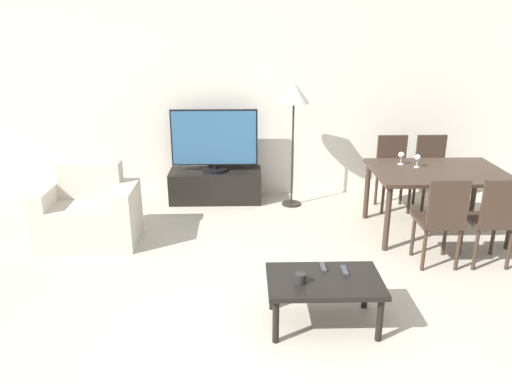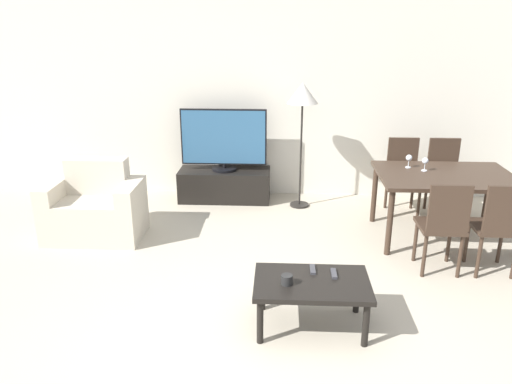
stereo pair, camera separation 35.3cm
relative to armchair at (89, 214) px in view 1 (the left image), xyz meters
The scene contains 17 objects.
ground_plane 2.80m from the armchair, 49.72° to the right, with size 18.00×18.00×0.00m, color #B2A893.
wall_back 2.59m from the armchair, 40.91° to the left, with size 7.81×0.06×2.70m.
armchair is the anchor object (origin of this frame).
tv_stand 1.79m from the armchair, 44.28° to the left, with size 1.18×0.48×0.41m.
tv 1.86m from the armchair, 44.22° to the left, with size 1.10×0.32×0.80m.
coffee_table 2.77m from the armchair, 35.30° to the right, with size 0.88×0.56×0.40m.
dining_table 3.78m from the armchair, ahead, with size 1.41×1.00×0.73m.
dining_chair_near 3.58m from the armchair, 10.73° to the right, with size 0.40×0.40×0.91m.
dining_chair_far 4.12m from the armchair, 13.35° to the left, with size 0.40×0.40×0.91m.
dining_chair_near_right 4.06m from the armchair, ahead, with size 0.40×0.40×0.91m.
dining_chair_far_left 3.64m from the armchair, 15.15° to the left, with size 0.40×0.40×0.91m.
floor_lamp 2.71m from the armchair, 25.04° to the left, with size 0.37×0.37×1.56m.
remote_primary 2.86m from the armchair, 31.56° to the right, with size 0.04×0.15×0.02m.
remote_secondary 2.69m from the armchair, 32.22° to the right, with size 0.04×0.15×0.02m.
cup_white_near 2.66m from the armchair, 38.72° to the right, with size 0.09×0.09×0.08m.
wine_glass_left 3.60m from the armchair, ahead, with size 0.07×0.07×0.15m.
wine_glass_center 3.47m from the armchair, ahead, with size 0.07×0.07×0.15m.
Camera 1 is at (-0.14, -2.84, 2.28)m, focal length 35.00 mm.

